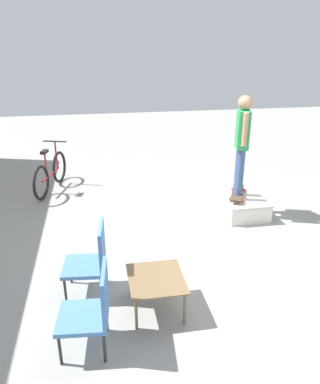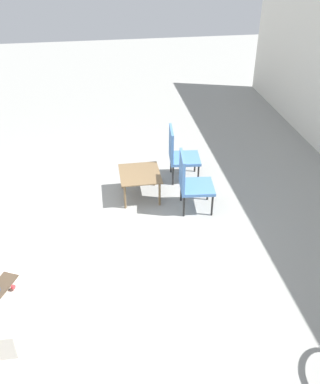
{
  "view_description": "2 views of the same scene",
  "coord_description": "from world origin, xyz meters",
  "px_view_note": "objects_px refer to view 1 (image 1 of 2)",
  "views": [
    {
      "loc": [
        -4.64,
        1.71,
        3.06
      ],
      "look_at": [
        0.46,
        0.81,
        0.93
      ],
      "focal_mm": 35.0,
      "sensor_mm": 36.0,
      "label": 1
    },
    {
      "loc": [
        4.99,
        0.52,
        3.95
      ],
      "look_at": [
        0.33,
        1.24,
        0.92
      ],
      "focal_mm": 40.0,
      "sensor_mm": 36.0,
      "label": 2
    }
  ],
  "objects_px": {
    "patio_chair_left": "(92,308)",
    "patio_chair_right": "(92,258)",
    "skateboard_on_ramp": "(237,193)",
    "skate_ramp_box": "(241,205)",
    "person_skater": "(242,137)",
    "bicycle": "(51,173)",
    "coffee_table": "(156,282)"
  },
  "relations": [
    {
      "from": "patio_chair_left",
      "to": "skateboard_on_ramp",
      "type": "bearing_deg",
      "value": 142.75
    },
    {
      "from": "skate_ramp_box",
      "to": "patio_chair_right",
      "type": "distance_m",
      "value": 3.4
    },
    {
      "from": "skateboard_on_ramp",
      "to": "skate_ramp_box",
      "type": "bearing_deg",
      "value": -76.52
    },
    {
      "from": "skateboard_on_ramp",
      "to": "bicycle",
      "type": "xyz_separation_m",
      "value": [
        1.78,
        3.53,
        -0.03
      ]
    },
    {
      "from": "skateboard_on_ramp",
      "to": "person_skater",
      "type": "height_order",
      "value": "person_skater"
    },
    {
      "from": "patio_chair_right",
      "to": "bicycle",
      "type": "distance_m",
      "value": 3.84
    },
    {
      "from": "skateboard_on_ramp",
      "to": "person_skater",
      "type": "xyz_separation_m",
      "value": [
        -0.0,
        0.0,
        1.05
      ]
    },
    {
      "from": "skateboard_on_ramp",
      "to": "patio_chair_right",
      "type": "bearing_deg",
      "value": 151.1
    },
    {
      "from": "skate_ramp_box",
      "to": "patio_chair_left",
      "type": "relative_size",
      "value": 1.11
    },
    {
      "from": "skate_ramp_box",
      "to": "skateboard_on_ramp",
      "type": "relative_size",
      "value": 1.28
    },
    {
      "from": "patio_chair_left",
      "to": "person_skater",
      "type": "bearing_deg",
      "value": 142.75
    },
    {
      "from": "skateboard_on_ramp",
      "to": "patio_chair_left",
      "type": "relative_size",
      "value": 0.87
    },
    {
      "from": "person_skater",
      "to": "skate_ramp_box",
      "type": "bearing_deg",
      "value": -87.6
    },
    {
      "from": "patio_chair_left",
      "to": "patio_chair_right",
      "type": "relative_size",
      "value": 1.0
    },
    {
      "from": "patio_chair_left",
      "to": "patio_chair_right",
      "type": "xyz_separation_m",
      "value": [
        0.95,
        0.0,
        0.0
      ]
    },
    {
      "from": "skate_ramp_box",
      "to": "skateboard_on_ramp",
      "type": "height_order",
      "value": "skateboard_on_ramp"
    },
    {
      "from": "skate_ramp_box",
      "to": "patio_chair_right",
      "type": "height_order",
      "value": "patio_chair_right"
    },
    {
      "from": "bicycle",
      "to": "skate_ramp_box",
      "type": "bearing_deg",
      "value": -99.78
    },
    {
      "from": "skateboard_on_ramp",
      "to": "person_skater",
      "type": "distance_m",
      "value": 1.05
    },
    {
      "from": "skate_ramp_box",
      "to": "person_skater",
      "type": "bearing_deg",
      "value": 78.55
    },
    {
      "from": "coffee_table",
      "to": "bicycle",
      "type": "height_order",
      "value": "bicycle"
    },
    {
      "from": "patio_chair_right",
      "to": "bicycle",
      "type": "relative_size",
      "value": 0.57
    },
    {
      "from": "skate_ramp_box",
      "to": "bicycle",
      "type": "relative_size",
      "value": 0.64
    },
    {
      "from": "skateboard_on_ramp",
      "to": "patio_chair_left",
      "type": "distance_m",
      "value": 3.95
    },
    {
      "from": "coffee_table",
      "to": "person_skater",
      "type": "bearing_deg",
      "value": -38.62
    },
    {
      "from": "coffee_table",
      "to": "patio_chair_left",
      "type": "relative_size",
      "value": 0.75
    },
    {
      "from": "coffee_table",
      "to": "skateboard_on_ramp",
      "type": "bearing_deg",
      "value": -38.62
    },
    {
      "from": "person_skater",
      "to": "patio_chair_left",
      "type": "distance_m",
      "value": 4.06
    },
    {
      "from": "person_skater",
      "to": "bicycle",
      "type": "bearing_deg",
      "value": 77.03
    },
    {
      "from": "skateboard_on_ramp",
      "to": "bicycle",
      "type": "height_order",
      "value": "bicycle"
    },
    {
      "from": "coffee_table",
      "to": "patio_chair_right",
      "type": "height_order",
      "value": "patio_chair_right"
    },
    {
      "from": "skateboard_on_ramp",
      "to": "bicycle",
      "type": "distance_m",
      "value": 3.95
    }
  ]
}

